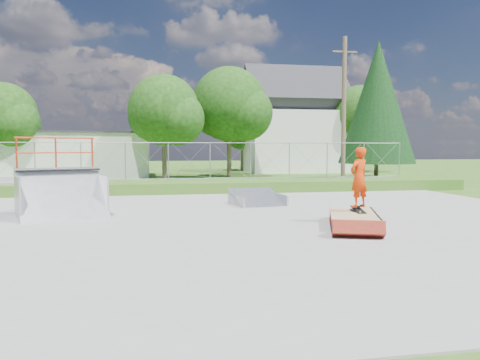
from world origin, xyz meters
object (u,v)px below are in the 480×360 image
object	(u,v)px
grind_box	(353,220)
quarter_pipe	(61,178)
flat_bank_ramp	(258,198)
skater	(359,180)

from	to	relation	value
grind_box	quarter_pipe	distance (m)	8.32
grind_box	quarter_pipe	bearing A→B (deg)	179.56
quarter_pipe	flat_bank_ramp	distance (m)	6.61
grind_box	skater	bearing A→B (deg)	54.59
quarter_pipe	flat_bank_ramp	xyz separation A→B (m)	(6.27, 1.88, -0.93)
quarter_pipe	flat_bank_ramp	bearing A→B (deg)	-2.23
grind_box	flat_bank_ramp	bearing A→B (deg)	127.15
grind_box	quarter_pipe	xyz separation A→B (m)	(-7.73, 2.92, 1.01)
quarter_pipe	flat_bank_ramp	world-z (taller)	quarter_pipe
quarter_pipe	skater	world-z (taller)	quarter_pipe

